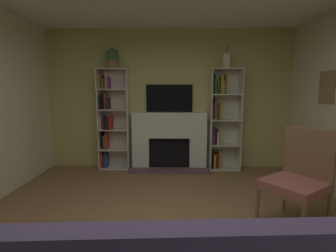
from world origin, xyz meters
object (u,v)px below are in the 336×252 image
vase_with_flowers (227,60)px  coffee_table (176,250)px  bookshelf_right (221,119)px  armchair (299,177)px  bookshelf_left (111,119)px  tv (169,98)px  fireplace (169,139)px  potted_plant (112,57)px

vase_with_flowers → coffee_table: size_ratio=0.56×
bookshelf_right → armchair: size_ratio=1.77×
bookshelf_left → armchair: bearing=-39.2°
tv → bookshelf_right: (1.01, -0.09, -0.40)m
tv → vase_with_flowers: 1.30m
fireplace → bookshelf_right: bearing=-0.6°
coffee_table → bookshelf_right: bearing=73.9°
vase_with_flowers → potted_plant: bearing=180.0°
fireplace → armchair: fireplace is taller
bookshelf_left → fireplace: bearing=0.1°
bookshelf_right → armchair: bookshelf_right is taller
tv → vase_with_flowers: bearing=-6.4°
vase_with_flowers → fireplace: bearing=177.6°
bookshelf_left → coffee_table: bearing=-69.0°
tv → potted_plant: bearing=-173.7°
bookshelf_left → vase_with_flowers: size_ratio=4.53×
bookshelf_left → coffee_table: (1.23, -3.21, -0.65)m
armchair → coffee_table: size_ratio=1.44×
tv → potted_plant: size_ratio=2.49×
potted_plant → vase_with_flowers: (2.16, -0.00, -0.06)m
tv → potted_plant: potted_plant is taller
tv → bookshelf_right: bearing=-4.9°
bookshelf_right → coffee_table: bearing=-106.1°
fireplace → bookshelf_right: size_ratio=0.80×
bookshelf_left → bookshelf_right: (2.16, -0.01, -0.00)m
fireplace → tv: 0.81m
bookshelf_left → armchair: 3.44m
fireplace → vase_with_flowers: size_ratio=3.61×
fireplace → potted_plant: potted_plant is taller
bookshelf_left → potted_plant: 1.17m
fireplace → bookshelf_left: bookshelf_left is taller
tv → bookshelf_left: bearing=-176.1°
armchair → vase_with_flowers: bearing=101.2°
bookshelf_left → armchair: size_ratio=1.77×
fireplace → tv: size_ratio=1.73×
bookshelf_right → potted_plant: (-2.09, -0.03, 1.17)m
coffee_table → fireplace: bearing=91.5°
bookshelf_right → vase_with_flowers: size_ratio=4.53×
vase_with_flowers → armchair: 2.65m
vase_with_flowers → coffee_table: 3.75m
vase_with_flowers → armchair: (0.42, -2.12, -1.54)m
potted_plant → armchair: potted_plant is taller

